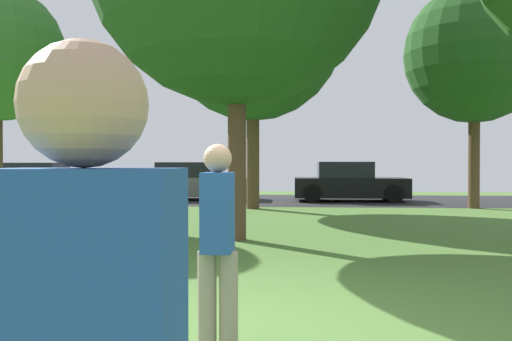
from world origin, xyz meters
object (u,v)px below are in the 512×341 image
at_px(oak_tree_right, 475,54).
at_px(person_bystander, 218,241).
at_px(parked_car_black, 349,183).
at_px(parked_car_silver, 40,182).
at_px(parked_car_grey, 191,183).
at_px(birch_tree_lone, 253,31).

distance_m(oak_tree_right, person_bystander, 15.08).
distance_m(oak_tree_right, parked_car_black, 6.14).
relative_size(parked_car_silver, parked_car_grey, 0.98).
bearing_deg(oak_tree_right, parked_car_silver, 168.31).
bearing_deg(person_bystander, parked_car_silver, 29.24).
xyz_separation_m(parked_car_grey, parked_car_black, (5.95, -0.40, 0.00)).
bearing_deg(parked_car_black, parked_car_silver, 178.26).
bearing_deg(person_bystander, parked_car_grey, 11.24).
xyz_separation_m(person_bystander, parked_car_black, (2.59, 16.04, -0.20)).
xyz_separation_m(birch_tree_lone, parked_car_silver, (-8.61, 3.83, -4.81)).
relative_size(parked_car_silver, parked_car_black, 1.04).
bearing_deg(parked_car_black, oak_tree_right, -38.57).
bearing_deg(parked_car_silver, birch_tree_lone, -23.97).
height_order(person_bystander, parked_car_grey, person_bystander).
height_order(birch_tree_lone, parked_car_grey, birch_tree_lone).
height_order(oak_tree_right, parked_car_grey, oak_tree_right).
xyz_separation_m(person_bystander, parked_car_grey, (-3.36, 16.44, -0.20)).
distance_m(birch_tree_lone, oak_tree_right, 6.90).
distance_m(birch_tree_lone, person_bystander, 13.41).
xyz_separation_m(oak_tree_right, parked_car_silver, (-15.45, 3.20, -4.12)).
height_order(birch_tree_lone, oak_tree_right, birch_tree_lone).
height_order(birch_tree_lone, person_bystander, birch_tree_lone).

